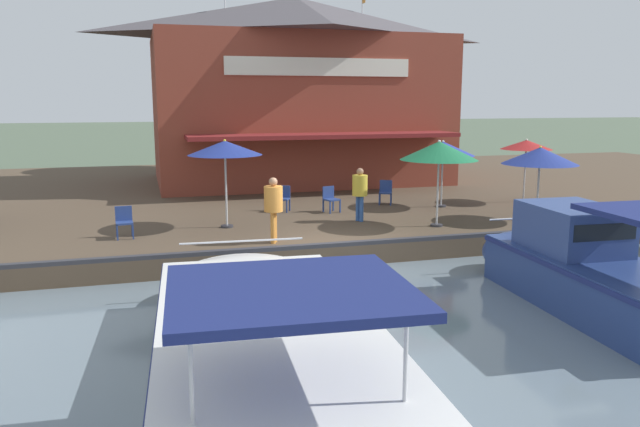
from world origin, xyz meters
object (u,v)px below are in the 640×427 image
patio_umbrella_near_quay_edge (439,151)px  cafe_chair_facing_river (330,198)px  person_near_entrance (360,188)px  motorboat_nearest_quay (263,332)px  waterfront_restaurant (296,89)px  tree_behind_restaurant (217,72)px  cafe_chair_back_row_seat (283,197)px  patio_umbrella_mid_patio_right (540,156)px  motorboat_fourth_along (579,268)px  person_at_quay_edge (273,202)px  patio_umbrella_back_row (443,149)px  cafe_chair_under_first_umbrella (386,191)px  patio_umbrella_far_corner (225,148)px  patio_umbrella_mid_patio_left (526,145)px  cafe_chair_far_corner_seat (124,220)px

patio_umbrella_near_quay_edge → cafe_chair_facing_river: patio_umbrella_near_quay_edge is taller
person_near_entrance → motorboat_nearest_quay: person_near_entrance is taller
waterfront_restaurant → tree_behind_restaurant: waterfront_restaurant is taller
cafe_chair_back_row_seat → motorboat_nearest_quay: size_ratio=0.09×
patio_umbrella_mid_patio_right → motorboat_fourth_along: (5.69, -2.93, -1.78)m
waterfront_restaurant → person_near_entrance: bearing=-3.0°
waterfront_restaurant → person_at_quay_edge: 13.20m
patio_umbrella_back_row → person_at_quay_edge: (3.83, -6.74, -0.95)m
waterfront_restaurant → cafe_chair_back_row_seat: size_ratio=15.42×
cafe_chair_back_row_seat → cafe_chair_under_first_umbrella: bearing=95.5°
patio_umbrella_far_corner → person_at_quay_edge: (2.34, 0.91, -1.24)m
patio_umbrella_back_row → cafe_chair_back_row_seat: bearing=-96.8°
person_near_entrance → motorboat_nearest_quay: size_ratio=0.17×
patio_umbrella_mid_patio_left → cafe_chair_facing_river: bearing=-89.8°
patio_umbrella_back_row → person_near_entrance: (1.68, -3.61, -1.00)m
motorboat_fourth_along → cafe_chair_far_corner_seat: bearing=-125.7°
waterfront_restaurant → tree_behind_restaurant: bearing=-149.9°
patio_umbrella_near_quay_edge → cafe_chair_under_first_umbrella: (-4.07, 0.01, -1.75)m
cafe_chair_facing_river → motorboat_fourth_along: motorboat_fourth_along is taller
person_at_quay_edge → patio_umbrella_back_row: bearing=119.6°
person_at_quay_edge → patio_umbrella_near_quay_edge: bearing=98.9°
patio_umbrella_mid_patio_right → cafe_chair_far_corner_seat: 12.30m
patio_umbrella_mid_patio_left → cafe_chair_under_first_umbrella: size_ratio=2.70×
patio_umbrella_near_quay_edge → patio_umbrella_far_corner: bearing=-104.5°
tree_behind_restaurant → patio_umbrella_mid_patio_right: bearing=24.8°
cafe_chair_facing_river → motorboat_nearest_quay: (10.14, -4.22, -0.45)m
patio_umbrella_back_row → cafe_chair_under_first_umbrella: (-1.03, -1.67, -1.55)m
cafe_chair_under_first_umbrella → patio_umbrella_mid_patio_right: bearing=39.0°
patio_umbrella_near_quay_edge → patio_umbrella_far_corner: size_ratio=0.99×
waterfront_restaurant → cafe_chair_facing_river: size_ratio=15.42×
tree_behind_restaurant → cafe_chair_under_first_umbrella: bearing=19.2°
cafe_chair_under_first_umbrella → cafe_chair_far_corner_seat: 9.38m
waterfront_restaurant → patio_umbrella_near_quay_edge: (11.52, 1.39, -1.90)m
cafe_chair_facing_river → person_at_quay_edge: 4.81m
patio_umbrella_back_row → motorboat_fourth_along: (8.79, -1.26, -1.80)m
patio_umbrella_mid_patio_right → cafe_chair_under_first_umbrella: (-4.12, -3.34, -1.52)m
cafe_chair_facing_river → waterfront_restaurant: bearing=173.6°
patio_umbrella_far_corner → cafe_chair_far_corner_seat: patio_umbrella_far_corner is taller
waterfront_restaurant → motorboat_fourth_along: bearing=6.0°
patio_umbrella_mid_patio_left → motorboat_fourth_along: patio_umbrella_mid_patio_left is taller
waterfront_restaurant → tree_behind_restaurant: (-5.10, -2.96, 0.93)m
patio_umbrella_near_quay_edge → cafe_chair_facing_river: (-3.12, -2.33, -1.75)m
cafe_chair_facing_river → patio_umbrella_mid_patio_left: bearing=90.2°
waterfront_restaurant → patio_umbrella_near_quay_edge: bearing=6.9°
patio_umbrella_far_corner → patio_umbrella_back_row: bearing=101.0°
patio_umbrella_far_corner → cafe_chair_facing_river: (-1.57, 3.65, -1.84)m
patio_umbrella_mid_patio_left → patio_umbrella_back_row: bearing=-88.2°
patio_umbrella_mid_patio_left → motorboat_fourth_along: bearing=-27.4°
cafe_chair_under_first_umbrella → person_at_quay_edge: person_at_quay_edge is taller
cafe_chair_far_corner_seat → patio_umbrella_far_corner: bearing=102.8°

